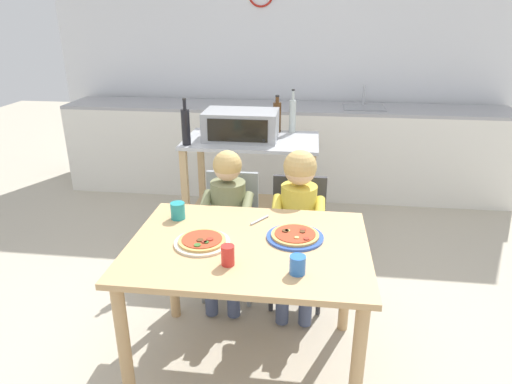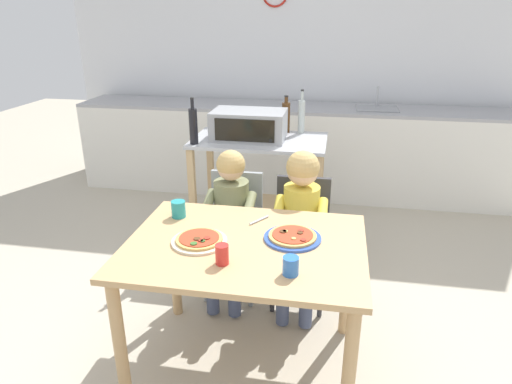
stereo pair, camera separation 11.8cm
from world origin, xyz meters
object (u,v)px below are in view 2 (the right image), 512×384
(child_in_olive_shirt, at_px, (229,211))
(drinking_cup_teal, at_px, (178,209))
(bottle_clear_vinegar, at_px, (301,116))
(drinking_cup_blue, at_px, (291,266))
(bottle_squat_spirits, at_px, (193,125))
(pizza_plate_cream, at_px, (199,240))
(toaster_oven, at_px, (249,125))
(dining_chair_right, at_px, (301,232))
(pizza_plate_blue_rimmed, at_px, (293,237))
(serving_spoon, at_px, (259,220))
(drinking_cup_red, at_px, (222,254))
(dining_table, at_px, (245,263))
(dining_chair_left, at_px, (234,225))
(bottle_dark_olive_oil, at_px, (286,117))
(child_in_yellow_shirt, at_px, (300,213))
(kitchen_island_cart, at_px, (259,175))

(child_in_olive_shirt, relative_size, drinking_cup_teal, 10.83)
(bottle_clear_vinegar, xyz_separation_m, drinking_cup_blue, (0.12, -1.89, -0.23))
(bottle_squat_spirits, distance_m, pizza_plate_cream, 1.32)
(toaster_oven, relative_size, dining_chair_right, 0.68)
(pizza_plate_blue_rimmed, distance_m, drinking_cup_teal, 0.66)
(pizza_plate_blue_rimmed, bearing_deg, drinking_cup_teal, 166.65)
(serving_spoon, bearing_deg, drinking_cup_red, -100.70)
(dining_table, height_order, drinking_cup_red, drinking_cup_red)
(pizza_plate_cream, bearing_deg, drinking_cup_blue, -23.96)
(drinking_cup_teal, bearing_deg, serving_spoon, 2.87)
(bottle_squat_spirits, bearing_deg, pizza_plate_blue_rimmed, -52.75)
(toaster_oven, distance_m, dining_table, 1.47)
(drinking_cup_blue, bearing_deg, toaster_oven, 106.88)
(dining_table, distance_m, dining_chair_left, 0.77)
(bottle_clear_vinegar, xyz_separation_m, pizza_plate_blue_rimmed, (0.10, -1.57, -0.26))
(bottle_dark_olive_oil, bearing_deg, toaster_oven, -134.87)
(dining_table, relative_size, dining_chair_left, 1.43)
(child_in_yellow_shirt, distance_m, serving_spoon, 0.38)
(bottle_squat_spirits, xyz_separation_m, child_in_olive_shirt, (0.40, -0.60, -0.38))
(drinking_cup_teal, height_order, serving_spoon, drinking_cup_teal)
(bottle_dark_olive_oil, bearing_deg, pizza_plate_cream, -97.50)
(bottle_dark_olive_oil, relative_size, drinking_cup_teal, 3.24)
(dining_chair_left, bearing_deg, serving_spoon, -62.05)
(dining_table, xyz_separation_m, dining_chair_right, (0.22, 0.69, -0.16))
(kitchen_island_cart, height_order, dining_chair_left, kitchen_island_cart)
(dining_chair_right, distance_m, child_in_yellow_shirt, 0.22)
(pizza_plate_blue_rimmed, bearing_deg, dining_table, -159.70)
(child_in_olive_shirt, bearing_deg, serving_spoon, -54.03)
(child_in_olive_shirt, distance_m, drinking_cup_blue, 0.97)
(drinking_cup_blue, xyz_separation_m, serving_spoon, (-0.22, 0.50, -0.04))
(bottle_clear_vinegar, xyz_separation_m, bottle_squat_spirits, (-0.75, -0.45, -0.00))
(toaster_oven, xyz_separation_m, dining_table, (0.25, -1.40, -0.36))
(toaster_oven, relative_size, child_in_olive_shirt, 0.56)
(drinking_cup_blue, relative_size, serving_spoon, 0.59)
(kitchen_island_cart, bearing_deg, dining_chair_right, -61.16)
(dining_chair_left, relative_size, drinking_cup_teal, 8.87)
(kitchen_island_cart, height_order, bottle_clear_vinegar, bottle_clear_vinegar)
(kitchen_island_cart, bearing_deg, bottle_dark_olive_oil, 54.49)
(kitchen_island_cart, relative_size, dining_chair_left, 1.26)
(bottle_clear_vinegar, distance_m, dining_chair_right, 1.11)
(drinking_cup_red, xyz_separation_m, drinking_cup_teal, (-0.36, 0.44, -0.00))
(bottle_clear_vinegar, relative_size, pizza_plate_blue_rimmed, 1.22)
(dining_chair_left, distance_m, drinking_cup_red, 0.99)
(child_in_olive_shirt, xyz_separation_m, drinking_cup_blue, (0.47, -0.84, 0.15))
(toaster_oven, height_order, bottle_squat_spirits, bottle_squat_spirits)
(child_in_olive_shirt, distance_m, pizza_plate_cream, 0.64)
(bottle_dark_olive_oil, height_order, child_in_yellow_shirt, bottle_dark_olive_oil)
(toaster_oven, height_order, drinking_cup_teal, toaster_oven)
(dining_chair_left, distance_m, drinking_cup_blue, 1.11)
(pizza_plate_cream, xyz_separation_m, drinking_cup_blue, (0.47, -0.21, 0.03))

